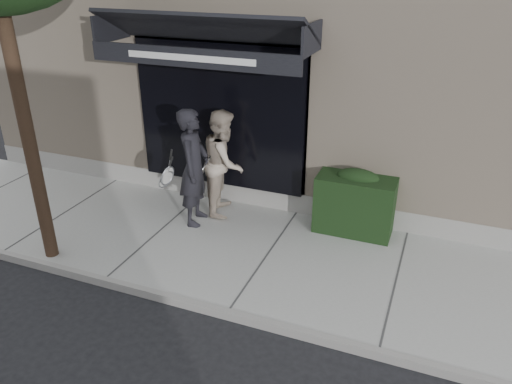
% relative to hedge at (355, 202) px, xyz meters
% --- Properties ---
extents(ground, '(80.00, 80.00, 0.00)m').
position_rel_hedge_xyz_m(ground, '(-1.10, -1.25, -0.66)').
color(ground, black).
rests_on(ground, ground).
extents(sidewalk, '(20.00, 3.00, 0.12)m').
position_rel_hedge_xyz_m(sidewalk, '(-1.10, -1.25, -0.60)').
color(sidewalk, '#989893').
rests_on(sidewalk, ground).
extents(curb, '(20.00, 0.10, 0.14)m').
position_rel_hedge_xyz_m(curb, '(-1.10, -2.80, -0.59)').
color(curb, gray).
rests_on(curb, ground).
extents(building_facade, '(14.30, 8.04, 5.64)m').
position_rel_hedge_xyz_m(building_facade, '(-1.11, 3.71, 2.08)').
color(building_facade, beige).
rests_on(building_facade, ground).
extents(hedge, '(1.30, 0.70, 1.14)m').
position_rel_hedge_xyz_m(hedge, '(0.00, 0.00, 0.00)').
color(hedge, black).
rests_on(hedge, sidewalk).
extents(pedestrian_front, '(0.80, 0.94, 2.07)m').
position_rel_hedge_xyz_m(pedestrian_front, '(-2.67, -0.71, 0.49)').
color(pedestrian_front, black).
rests_on(pedestrian_front, sidewalk).
extents(pedestrian_back, '(0.95, 1.09, 1.93)m').
position_rel_hedge_xyz_m(pedestrian_back, '(-2.37, -0.14, 0.42)').
color(pedestrian_back, '#BDAA97').
rests_on(pedestrian_back, sidewalk).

